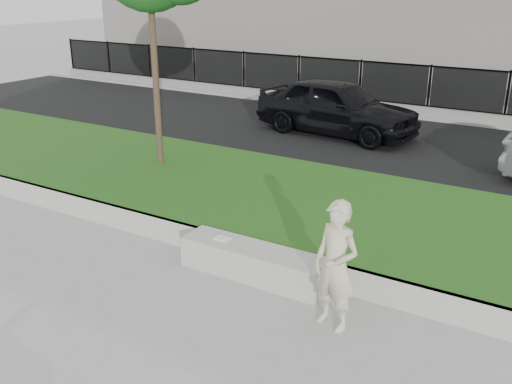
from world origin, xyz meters
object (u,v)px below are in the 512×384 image
Objects in this scene: man at (336,266)px; car_dark at (337,107)px; stone_bench at (254,262)px; book at (222,238)px.

car_dark is (-3.66, 8.39, -0.02)m from man.
stone_bench is 1.35× the size of man.
man is 9.15m from car_dark.
stone_bench is 1.68m from man.
man is 2.11m from book.
stone_bench is 9.87× the size of book.
man is at bearing -149.89° from car_dark.
man is at bearing -15.04° from book.
book is at bearing 179.39° from stone_bench.
book is 0.05× the size of car_dark.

